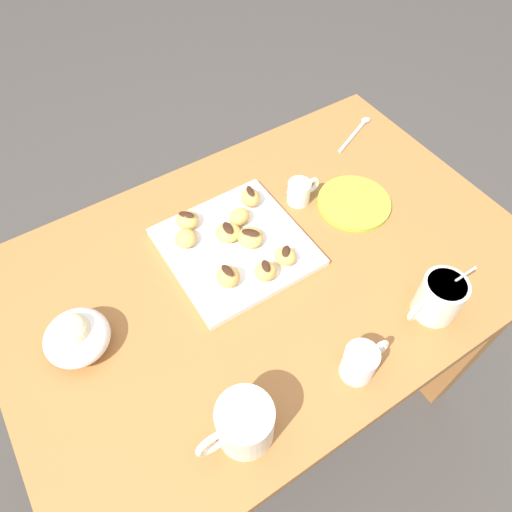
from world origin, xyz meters
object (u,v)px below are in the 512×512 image
Objects in this scene: ice_cream_bowl at (76,336)px; beignet_0 at (228,233)px; beignet_1 at (229,278)px; beignet_6 at (250,238)px; beignet_7 at (239,217)px; beignet_5 at (187,220)px; beignet_4 at (266,271)px; beignet_8 at (250,198)px; chocolate_sauce_pitcher at (299,191)px; cream_pitcher_white at (360,362)px; coffee_mug_cream_left at (439,297)px; beignet_3 at (285,256)px; saucer_lime_left at (354,203)px; beignet_2 at (186,238)px; coffee_mug_cream_right at (244,423)px; pastry_plate_square at (236,247)px; dining_table at (266,301)px.

beignet_0 is (-0.35, -0.06, -0.01)m from ice_cream_bowl.
beignet_0 is at bearing -119.91° from beignet_1.
beignet_6 is 1.15× the size of beignet_7.
ice_cream_bowl is at bearing 25.24° from beignet_5.
beignet_1 reaches higher than beignet_4.
ice_cream_bowl is 0.46m from beignet_8.
cream_pitcher_white is at bearing 68.35° from chocolate_sauce_pitcher.
beignet_4 is 0.21m from beignet_5.
coffee_mug_cream_left reaches higher than beignet_6.
saucer_lime_left is at bearing -166.63° from beignet_3.
beignet_4 is at bearing 66.44° from beignet_8.
beignet_8 is (-0.05, -0.03, 0.00)m from beignet_7.
beignet_0 is at bearing 31.86° from beignet_8.
beignet_8 is at bearing -164.91° from ice_cream_bowl.
beignet_2 is at bearing -160.16° from ice_cream_bowl.
beignet_1 is (0.36, 0.04, 0.03)m from saucer_lime_left.
saucer_lime_left is at bearing -173.57° from beignet_1.
coffee_mug_cream_right reaches higher than beignet_8.
beignet_0 is 0.12m from beignet_1.
beignet_8 is (-0.17, -0.02, 0.00)m from beignet_2.
beignet_6 is at bearing -144.26° from beignet_1.
beignet_6 reaches higher than pastry_plate_square.
coffee_mug_cream_left is at bearing 123.32° from beignet_6.
beignet_1 is 0.16m from beignet_7.
beignet_1 is at bearing -6.86° from beignet_3.
beignet_4 is at bearing 108.44° from beignet_5.
pastry_plate_square is 3.06× the size of chocolate_sauce_pitcher.
cream_pitcher_white reaches higher than beignet_4.
coffee_mug_cream_left is (-0.24, 0.33, 0.04)m from pastry_plate_square.
beignet_5 is 0.15m from beignet_8.
beignet_2 is 1.04× the size of beignet_4.
coffee_mug_cream_right is 0.45m from beignet_5.
pastry_plate_square is at bearing -19.84° from beignet_6.
coffee_mug_cream_left reaches higher than beignet_2.
beignet_2 is 0.13m from beignet_7.
coffee_mug_cream_left reaches higher than ice_cream_bowl.
chocolate_sauce_pitcher reaches higher than beignet_7.
dining_table is 0.26m from beignet_5.
beignet_2 is at bearing 58.04° from beignet_5.
saucer_lime_left is 0.36m from beignet_1.
beignet_8 is (-0.09, -0.08, 0.03)m from pastry_plate_square.
beignet_5 reaches higher than beignet_6.
pastry_plate_square is 0.38m from coffee_mug_cream_right.
chocolate_sauce_pitcher is (-0.55, -0.08, -0.01)m from ice_cream_bowl.
cream_pitcher_white is (-0.01, 0.28, 0.18)m from dining_table.
beignet_0 is at bearing -60.63° from beignet_3.
dining_table is 0.21m from beignet_7.
coffee_mug_cream_left is 3.09× the size of beignet_4.
chocolate_sauce_pitcher is at bearing -155.12° from beignet_1.
pastry_plate_square is 0.03m from beignet_0.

